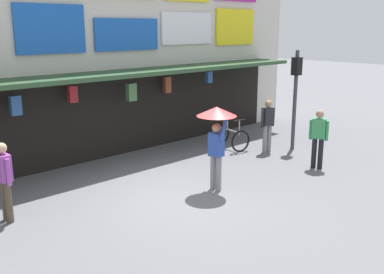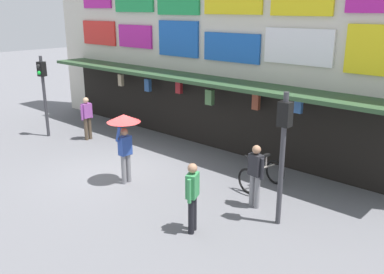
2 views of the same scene
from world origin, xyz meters
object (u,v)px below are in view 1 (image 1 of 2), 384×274
Objects in this scene: bicycle_parked at (230,137)px; pedestrian_in_purple at (318,136)px; pedestrian_in_red at (268,123)px; pedestrian_in_blue at (4,178)px; pedestrian_with_umbrella at (216,125)px; traffic_light_far at (296,84)px.

bicycle_parked is 3.17m from pedestrian_in_purple.
pedestrian_in_blue is at bearing 176.66° from pedestrian_in_red.
pedestrian_in_blue is at bearing -175.24° from bicycle_parked.
pedestrian_with_umbrella reaches higher than pedestrian_in_blue.
pedestrian_in_blue is 8.13m from pedestrian_in_red.
pedestrian_in_blue is 8.17m from pedestrian_in_purple.
traffic_light_far is 2.68m from bicycle_parked.
pedestrian_in_purple is at bearing -99.42° from pedestrian_in_red.
bicycle_parked is at bearing 4.76° from pedestrian_in_blue.
traffic_light_far reaches higher than pedestrian_in_purple.
bicycle_parked is 0.76× the size of pedestrian_in_red.
traffic_light_far is at bearing -5.14° from pedestrian_in_blue.
bicycle_parked is 0.76× the size of pedestrian_in_blue.
traffic_light_far is at bearing -45.16° from bicycle_parked.
traffic_light_far is 1.55m from pedestrian_in_red.
pedestrian_in_red is (8.11, -0.47, 0.00)m from pedestrian_in_blue.
pedestrian_in_blue is 1.00× the size of pedestrian_in_purple.
traffic_light_far is 1.54× the size of pedestrian_with_umbrella.
pedestrian_in_purple is (3.34, -0.78, -0.69)m from pedestrian_with_umbrella.
traffic_light_far is 2.41m from pedestrian_in_purple.
pedestrian_with_umbrella is (4.44, -1.71, 0.69)m from pedestrian_in_blue.
traffic_light_far is 1.90× the size of pedestrian_in_purple.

